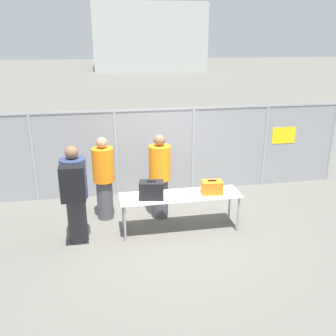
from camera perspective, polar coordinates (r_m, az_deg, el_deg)
The scene contains 10 objects.
ground_plane at distance 7.11m, azimuth 0.63°, elevation -9.92°, with size 120.00×120.00×0.00m, color #605E56.
fence_section at distance 8.57m, azimuth -1.82°, elevation 2.85°, with size 9.00×0.07×1.99m.
inspection_table at distance 6.94m, azimuth 1.91°, elevation -4.52°, with size 2.23×0.61×0.72m.
suitcase_black at distance 6.71m, azimuth -2.53°, elevation -3.39°, with size 0.47×0.33×0.35m.
suitcase_orange at distance 6.99m, azimuth 6.70°, elevation -2.92°, with size 0.41×0.29×0.27m.
traveler_hooded at distance 6.59m, azimuth -14.05°, elevation -3.54°, with size 0.44×0.68×1.78m.
security_worker_near at distance 7.39m, azimuth -1.25°, elevation -1.16°, with size 0.43×0.43×1.72m.
security_worker_far at distance 7.45m, azimuth -9.77°, elevation -1.43°, with size 0.42×0.42×1.69m.
utility_trailer at distance 10.93m, azimuth 1.81°, elevation 2.96°, with size 3.56×2.11×0.67m.
distant_hangar at distance 45.26m, azimuth -3.31°, elevation 19.29°, with size 12.05×9.01×6.95m.
Camera 1 is at (-1.20, -6.09, 3.47)m, focal length 40.00 mm.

